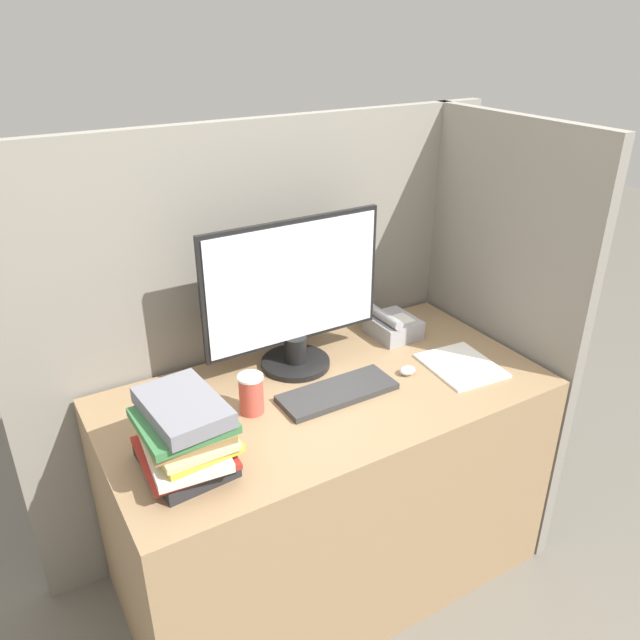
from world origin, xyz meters
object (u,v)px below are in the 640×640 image
(coffee_cup, at_px, (251,394))
(book_stack, at_px, (185,435))
(keyboard, at_px, (338,392))
(mouse, at_px, (407,370))
(desk_telephone, at_px, (392,326))
(monitor, at_px, (294,299))

(coffee_cup, xyz_separation_m, book_stack, (-0.25, -0.14, 0.04))
(keyboard, relative_size, coffee_cup, 3.01)
(coffee_cup, bearing_deg, keyboard, -11.68)
(mouse, relative_size, coffee_cup, 0.45)
(mouse, height_order, coffee_cup, coffee_cup)
(keyboard, bearing_deg, book_stack, -170.47)
(mouse, bearing_deg, desk_telephone, 63.92)
(mouse, relative_size, book_stack, 0.19)
(keyboard, height_order, book_stack, book_stack)
(monitor, bearing_deg, coffee_cup, -144.35)
(desk_telephone, bearing_deg, coffee_cup, -164.58)
(mouse, bearing_deg, monitor, 140.12)
(desk_telephone, bearing_deg, monitor, -179.14)
(coffee_cup, relative_size, desk_telephone, 0.69)
(monitor, xyz_separation_m, desk_telephone, (0.41, 0.01, -0.20))
(mouse, xyz_separation_m, desk_telephone, (0.12, 0.25, 0.03))
(monitor, xyz_separation_m, mouse, (0.29, -0.24, -0.23))
(keyboard, bearing_deg, monitor, 96.20)
(keyboard, height_order, coffee_cup, coffee_cup)
(keyboard, bearing_deg, coffee_cup, 168.32)
(keyboard, distance_m, desk_telephone, 0.45)
(book_stack, distance_m, desk_telephone, 0.96)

